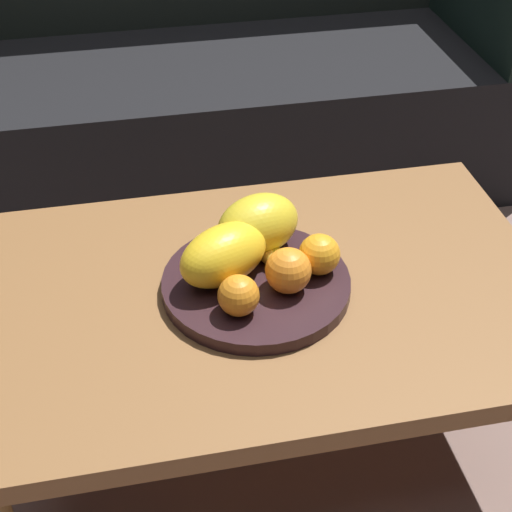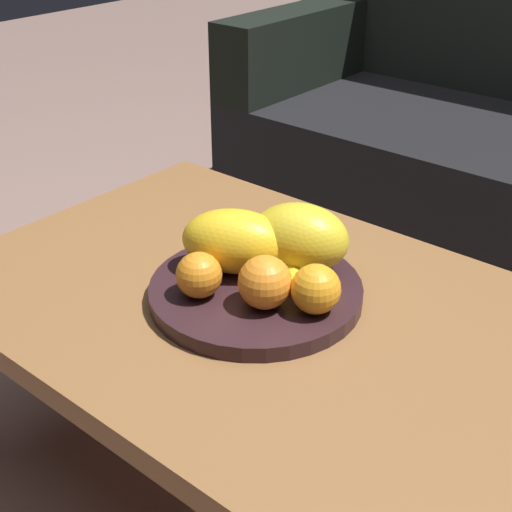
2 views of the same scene
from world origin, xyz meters
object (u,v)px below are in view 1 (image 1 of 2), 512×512
(banana_bunch, at_px, (255,244))
(melon_large_front, at_px, (256,225))
(coffee_table, at_px, (267,307))
(couch, at_px, (217,76))
(fruit_bowl, at_px, (256,284))
(melon_smaller_beside, at_px, (224,255))
(orange_right, at_px, (239,296))
(orange_front, at_px, (288,271))
(orange_left, at_px, (319,253))

(banana_bunch, bearing_deg, melon_large_front, 73.61)
(coffee_table, distance_m, couch, 1.10)
(coffee_table, height_order, fruit_bowl, fruit_bowl)
(melon_large_front, xyz_separation_m, melon_smaller_beside, (-0.07, -0.07, -0.00))
(couch, bearing_deg, orange_right, -97.28)
(coffee_table, distance_m, banana_bunch, 0.12)
(coffee_table, distance_m, fruit_bowl, 0.06)
(fruit_bowl, xyz_separation_m, melon_smaller_beside, (-0.05, 0.01, 0.06))
(fruit_bowl, relative_size, melon_large_front, 2.11)
(fruit_bowl, bearing_deg, orange_right, -119.94)
(banana_bunch, bearing_deg, fruit_bowl, -99.72)
(fruit_bowl, bearing_deg, banana_bunch, 80.28)
(orange_front, xyz_separation_m, banana_bunch, (-0.04, 0.10, -0.01))
(orange_right, bearing_deg, orange_left, 27.10)
(coffee_table, bearing_deg, orange_left, 1.89)
(melon_smaller_beside, xyz_separation_m, banana_bunch, (0.06, 0.05, -0.02))
(melon_large_front, relative_size, orange_right, 2.25)
(melon_smaller_beside, distance_m, banana_bunch, 0.08)
(melon_large_front, height_order, banana_bunch, melon_large_front)
(orange_right, bearing_deg, coffee_table, 49.94)
(orange_right, bearing_deg, banana_bunch, 68.36)
(melon_large_front, height_order, orange_right, melon_large_front)
(couch, xyz_separation_m, fruit_bowl, (-0.10, -1.09, 0.11))
(orange_left, height_order, banana_bunch, orange_left)
(orange_right, height_order, banana_bunch, orange_right)
(coffee_table, xyz_separation_m, fruit_bowl, (-0.02, 0.00, 0.06))
(fruit_bowl, height_order, melon_smaller_beside, melon_smaller_beside)
(melon_smaller_beside, xyz_separation_m, orange_right, (0.01, -0.09, -0.02))
(coffee_table, relative_size, banana_bunch, 6.08)
(coffee_table, height_order, orange_left, orange_left)
(banana_bunch, bearing_deg, orange_left, -30.41)
(fruit_bowl, distance_m, banana_bunch, 0.07)
(couch, xyz_separation_m, melon_smaller_beside, (-0.16, -1.08, 0.17))
(orange_front, bearing_deg, couch, 87.14)
(orange_front, distance_m, orange_left, 0.08)
(melon_large_front, xyz_separation_m, orange_left, (0.10, -0.08, -0.02))
(melon_smaller_beside, distance_m, orange_right, 0.09)
(fruit_bowl, bearing_deg, coffee_table, -1.77)
(fruit_bowl, distance_m, orange_right, 0.10)
(couch, xyz_separation_m, orange_right, (-0.15, -1.17, 0.16))
(couch, height_order, banana_bunch, couch)
(fruit_bowl, relative_size, melon_smaller_beside, 1.95)
(fruit_bowl, bearing_deg, melon_smaller_beside, 166.23)
(orange_front, relative_size, orange_right, 1.14)
(couch, relative_size, banana_bunch, 10.13)
(coffee_table, relative_size, melon_large_front, 6.50)
(banana_bunch, bearing_deg, couch, 84.80)
(fruit_bowl, relative_size, orange_left, 4.51)
(fruit_bowl, bearing_deg, orange_front, -37.72)
(couch, distance_m, orange_right, 1.19)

